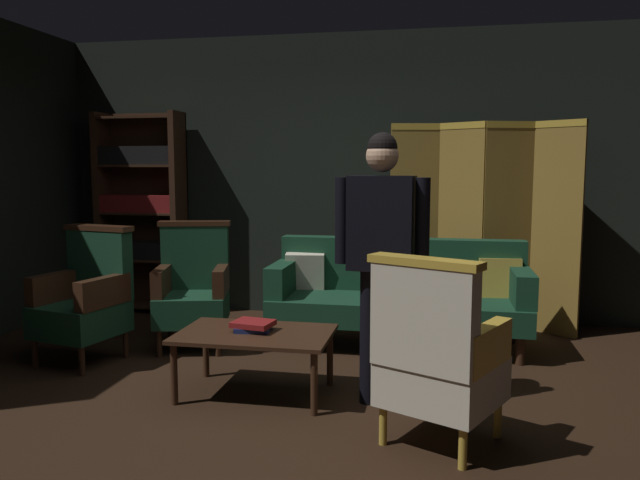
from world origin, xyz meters
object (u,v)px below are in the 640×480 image
folding_screen (483,223)px  armchair_wing_right (193,289)px  velvet_couch (399,291)px  armchair_gilt_accent (437,357)px  coffee_table (255,339)px  book_navy_cloth (253,329)px  standing_figure (381,243)px  bookshelf (142,209)px  book_red_leather (253,324)px  armchair_wing_left (86,298)px

folding_screen → armchair_wing_right: size_ratio=1.83×
velvet_couch → armchair_gilt_accent: (0.33, -1.92, 0.04)m
coffee_table → book_navy_cloth: book_navy_cloth is taller
velvet_couch → standing_figure: bearing=-90.9°
velvet_couch → standing_figure: standing_figure is taller
standing_figure → book_navy_cloth: (-0.84, 0.03, -0.59)m
armchair_wing_right → standing_figure: bearing=-30.6°
bookshelf → book_red_leather: bearing=-48.8°
armchair_wing_left → standing_figure: size_ratio=0.61×
armchair_wing_left → velvet_couch: bearing=21.6°
book_red_leather → armchair_gilt_accent: bearing=-25.6°
velvet_couch → armchair_gilt_accent: armchair_gilt_accent is taller
folding_screen → bookshelf: bookshelf is taller
armchair_gilt_accent → book_navy_cloth: (-1.19, 0.57, -0.05)m
velvet_couch → armchair_gilt_accent: bearing=-80.2°
armchair_gilt_accent → standing_figure: bearing=123.2°
velvet_couch → coffee_table: bearing=-121.3°
velvet_couch → book_navy_cloth: (-0.86, -1.35, -0.02)m
folding_screen → armchair_wing_right: (-2.39, -1.06, -0.50)m
armchair_wing_right → book_red_leather: 1.25m
bookshelf → book_red_leather: 2.85m
bookshelf → coffee_table: (1.86, -2.12, -0.69)m
bookshelf → standing_figure: bearing=-38.4°
folding_screen → book_navy_cloth: folding_screen is taller
book_navy_cloth → book_red_leather: book_red_leather is taller
bookshelf → velvet_couch: bookshelf is taller
folding_screen → coffee_table: (-1.56, -2.04, -0.61)m
folding_screen → bookshelf: size_ratio=0.93×
armchair_wing_right → book_red_leather: bearing=-49.4°
folding_screen → armchair_wing_left: size_ratio=1.83×
velvet_couch → standing_figure: 1.50m
armchair_wing_right → book_navy_cloth: armchair_wing_right is taller
coffee_table → armchair_wing_right: (-0.83, 0.97, 0.12)m
folding_screen → book_navy_cloth: size_ratio=8.44×
standing_figure → book_navy_cloth: standing_figure is taller
armchair_gilt_accent → book_red_leather: size_ratio=4.10×
standing_figure → coffee_table: bearing=180.0°
folding_screen → bookshelf: (-3.42, 0.09, 0.08)m
book_navy_cloth → book_red_leather: bearing=90.0°
armchair_wing_left → book_red_leather: bearing=-16.2°
book_red_leather → armchair_wing_right: bearing=130.6°
book_navy_cloth → armchair_wing_left: bearing=163.8°
standing_figure → book_red_leather: standing_figure is taller
armchair_wing_right → bookshelf: bearing=131.8°
armchair_gilt_accent → folding_screen: bearing=81.5°
book_red_leather → book_navy_cloth: bearing=-90.0°
coffee_table → armchair_wing_left: (-1.50, 0.46, 0.12)m
folding_screen → armchair_gilt_accent: folding_screen is taller
armchair_wing_left → book_navy_cloth: armchair_wing_left is taller
standing_figure → book_red_leather: bearing=178.0°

